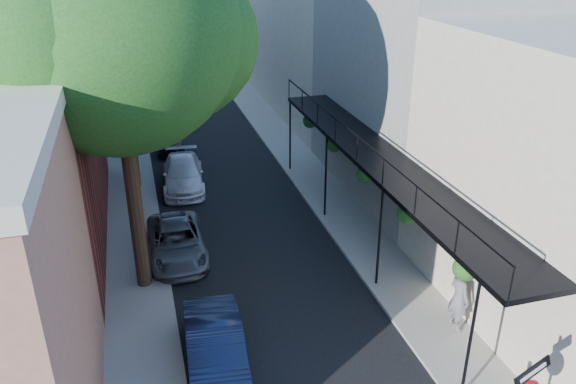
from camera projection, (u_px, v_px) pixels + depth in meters
road_surface at (190, 108)px, 36.35m from camera, size 6.00×64.00×0.01m
sidewalk_left at (127, 112)px, 35.34m from camera, size 2.00×64.00×0.12m
sidewalk_right at (251, 103)px, 37.31m from camera, size 2.00×64.00×0.12m
buildings_left at (17, 40)px, 30.92m from camera, size 10.10×59.10×12.00m
buildings_right at (326, 33)px, 36.27m from camera, size 9.80×55.00×10.00m
oak_near at (130, 31)px, 14.97m from camera, size 7.48×6.80×11.42m
oak_mid at (126, 22)px, 22.27m from camera, size 6.60×6.00×10.20m
parked_car_b at (216, 351)px, 14.11m from camera, size 1.67×4.18×1.35m
parked_car_c at (177, 242)px, 19.36m from camera, size 1.93×4.12×1.14m
parked_car_d at (183, 174)px, 24.73m from camera, size 2.06×4.38×1.24m
parked_car_e at (170, 139)px, 29.10m from camera, size 1.46×3.39×1.14m
pedestrian at (459, 298)px, 15.45m from camera, size 0.55×0.76×1.96m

